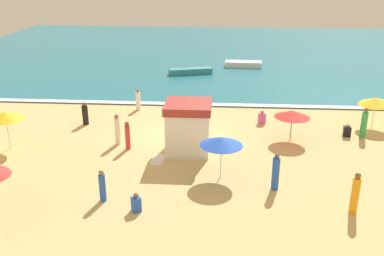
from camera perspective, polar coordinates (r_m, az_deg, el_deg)
The scene contains 22 objects.
ground_plane at distance 26.77m, azimuth -2.15°, elevation -1.03°, with size 60.00×60.00×0.00m, color #D8B775.
ocean_water at distance 53.68m, azimuth 1.09°, elevation 10.24°, with size 60.00×44.00×0.10m, color teal.
wave_breaker_foam at distance 32.64m, azimuth -0.97°, elevation 3.27°, with size 57.00×0.70×0.01m, color white.
lifeguard_cabana at distance 24.03m, azimuth -0.51°, elevation 0.16°, with size 2.57×2.51×2.91m.
beach_umbrella_0 at distance 20.88m, azimuth 3.96°, elevation -1.80°, with size 2.73×2.73×2.18m.
beach_umbrella_1 at distance 30.12m, azimuth 23.36°, elevation 3.34°, with size 2.87×2.85×2.11m.
beach_umbrella_2 at distance 26.36m, azimuth -23.72°, elevation 1.55°, with size 3.01×3.01×2.28m.
beach_umbrella_5 at distance 26.22m, azimuth 13.28°, elevation 1.83°, with size 2.66×2.66×1.90m.
beachgoer_0 at distance 19.59m, azimuth 21.00°, elevation -8.26°, with size 0.41×0.41×1.91m.
beachgoer_1 at distance 24.83m, azimuth -8.61°, elevation -1.02°, with size 0.37×0.37×1.69m.
beachgoer_2 at distance 20.57m, azimuth 11.13°, elevation -5.88°, with size 0.40×0.40×1.85m.
beachgoer_3 at distance 29.08m, azimuth 9.34°, elevation 1.35°, with size 0.51×0.51×0.91m.
beachgoer_4 at distance 31.67m, azimuth -7.23°, elevation 3.71°, with size 0.36×0.36×1.55m.
beachgoer_5 at distance 19.71m, azimuth -11.91°, elevation -7.64°, with size 0.33×0.33×1.54m.
beachgoer_6 at distance 29.32m, azimuth -14.11°, elevation 1.80°, with size 0.43×0.43×1.55m.
beachgoer_7 at distance 18.86m, azimuth -7.49°, elevation -9.97°, with size 0.50×0.50×0.87m.
beachgoer_8 at distance 28.27m, azimuth 20.05°, elevation -0.37°, with size 0.48×0.48×0.84m.
beachgoer_10 at distance 25.58m, azimuth -9.96°, elevation -0.24°, with size 0.46×0.46×1.88m.
beachgoer_11 at distance 28.28m, azimuth 22.03°, elevation 0.56°, with size 0.44×0.44×1.90m.
beach_towel_1 at distance 23.57m, azimuth -4.55°, elevation -4.24°, with size 0.84×1.51×0.01m.
small_boat_0 at distance 45.21m, azimuth 6.88°, elevation 8.50°, with size 3.82×1.51×0.57m.
small_boat_1 at distance 41.83m, azimuth -0.20°, elevation 7.62°, with size 4.29×2.08×0.55m.
Camera 1 is at (2.78, -24.67, 10.01)m, focal length 39.85 mm.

